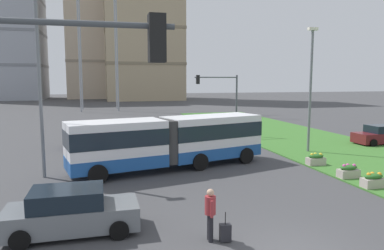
{
  "coord_description": "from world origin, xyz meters",
  "views": [
    {
      "loc": [
        -5.49,
        -9.13,
        5.22
      ],
      "look_at": [
        0.49,
        14.13,
        2.2
      ],
      "focal_mm": 33.67,
      "sensor_mm": 36.0,
      "label": 1
    }
  ],
  "objects_px": {
    "traffic_light_far_right": "(222,94)",
    "rolling_suitcase": "(225,232)",
    "car_maroon_sedan": "(381,135)",
    "car_grey_wagon": "(71,212)",
    "flower_planter_3": "(316,159)",
    "flower_planter_2": "(348,171)",
    "streetlight_median": "(311,85)",
    "articulated_bus": "(170,141)",
    "flower_planter_1": "(373,180)",
    "apartment_tower_westcentre": "(101,29)",
    "apartment_tower_west": "(0,0)",
    "traffic_light_near_left": "(38,139)",
    "streetlight_left": "(39,77)",
    "pedestrian_crossing": "(210,211)",
    "car_navy_sedan": "(94,137)"
  },
  "relations": [
    {
      "from": "articulated_bus",
      "to": "streetlight_median",
      "type": "xyz_separation_m",
      "value": [
        10.58,
        2.21,
        3.21
      ]
    },
    {
      "from": "flower_planter_3",
      "to": "traffic_light_near_left",
      "type": "xyz_separation_m",
      "value": [
        -13.62,
        -12.76,
        3.85
      ]
    },
    {
      "from": "car_maroon_sedan",
      "to": "flower_planter_2",
      "type": "height_order",
      "value": "car_maroon_sedan"
    },
    {
      "from": "articulated_bus",
      "to": "apartment_tower_westcentre",
      "type": "height_order",
      "value": "apartment_tower_westcentre"
    },
    {
      "from": "rolling_suitcase",
      "to": "streetlight_median",
      "type": "bearing_deg",
      "value": 48.81
    },
    {
      "from": "traffic_light_near_left",
      "to": "rolling_suitcase",
      "type": "bearing_deg",
      "value": 42.34
    },
    {
      "from": "pedestrian_crossing",
      "to": "apartment_tower_westcentre",
      "type": "relative_size",
      "value": 0.04
    },
    {
      "from": "pedestrian_crossing",
      "to": "streetlight_left",
      "type": "xyz_separation_m",
      "value": [
        -6.37,
        9.59,
        4.37
      ]
    },
    {
      "from": "rolling_suitcase",
      "to": "streetlight_median",
      "type": "relative_size",
      "value": 0.11
    },
    {
      "from": "articulated_bus",
      "to": "car_navy_sedan",
      "type": "bearing_deg",
      "value": 118.57
    },
    {
      "from": "flower_planter_2",
      "to": "streetlight_left",
      "type": "bearing_deg",
      "value": 164.41
    },
    {
      "from": "car_maroon_sedan",
      "to": "traffic_light_far_right",
      "type": "relative_size",
      "value": 0.78
    },
    {
      "from": "pedestrian_crossing",
      "to": "apartment_tower_westcentre",
      "type": "distance_m",
      "value": 100.46
    },
    {
      "from": "pedestrian_crossing",
      "to": "streetlight_left",
      "type": "distance_m",
      "value": 12.31
    },
    {
      "from": "articulated_bus",
      "to": "apartment_tower_westcentre",
      "type": "xyz_separation_m",
      "value": [
        -3.02,
        88.79,
        18.23
      ]
    },
    {
      "from": "car_grey_wagon",
      "to": "traffic_light_near_left",
      "type": "relative_size",
      "value": 0.7
    },
    {
      "from": "car_maroon_sedan",
      "to": "car_grey_wagon",
      "type": "relative_size",
      "value": 1.0
    },
    {
      "from": "articulated_bus",
      "to": "car_maroon_sedan",
      "type": "relative_size",
      "value": 2.72
    },
    {
      "from": "flower_planter_3",
      "to": "traffic_light_far_right",
      "type": "height_order",
      "value": "traffic_light_far_right"
    },
    {
      "from": "rolling_suitcase",
      "to": "flower_planter_3",
      "type": "relative_size",
      "value": 0.88
    },
    {
      "from": "flower_planter_3",
      "to": "car_navy_sedan",
      "type": "bearing_deg",
      "value": 143.04
    },
    {
      "from": "rolling_suitcase",
      "to": "flower_planter_3",
      "type": "height_order",
      "value": "rolling_suitcase"
    },
    {
      "from": "traffic_light_far_right",
      "to": "apartment_tower_westcentre",
      "type": "xyz_separation_m",
      "value": [
        -9.92,
        78.2,
        15.96
      ]
    },
    {
      "from": "flower_planter_3",
      "to": "traffic_light_far_right",
      "type": "xyz_separation_m",
      "value": [
        -1.78,
        12.24,
        3.5
      ]
    },
    {
      "from": "pedestrian_crossing",
      "to": "traffic_light_far_right",
      "type": "bearing_deg",
      "value": 69.84
    },
    {
      "from": "car_navy_sedan",
      "to": "apartment_tower_westcentre",
      "type": "xyz_separation_m",
      "value": [
        1.49,
        80.52,
        19.13
      ]
    },
    {
      "from": "car_navy_sedan",
      "to": "flower_planter_3",
      "type": "distance_m",
      "value": 16.51
    },
    {
      "from": "car_maroon_sedan",
      "to": "pedestrian_crossing",
      "type": "distance_m",
      "value": 23.04
    },
    {
      "from": "apartment_tower_west",
      "to": "car_navy_sedan",
      "type": "bearing_deg",
      "value": -72.91
    },
    {
      "from": "rolling_suitcase",
      "to": "streetlight_left",
      "type": "xyz_separation_m",
      "value": [
        -6.82,
        9.79,
        5.05
      ]
    },
    {
      "from": "pedestrian_crossing",
      "to": "flower_planter_3",
      "type": "relative_size",
      "value": 1.58
    },
    {
      "from": "streetlight_left",
      "to": "pedestrian_crossing",
      "type": "bearing_deg",
      "value": -56.4
    },
    {
      "from": "rolling_suitcase",
      "to": "streetlight_median",
      "type": "distance_m",
      "value": 16.92
    },
    {
      "from": "car_navy_sedan",
      "to": "streetlight_median",
      "type": "height_order",
      "value": "streetlight_median"
    },
    {
      "from": "flower_planter_2",
      "to": "flower_planter_3",
      "type": "distance_m",
      "value": 2.97
    },
    {
      "from": "streetlight_median",
      "to": "flower_planter_2",
      "type": "bearing_deg",
      "value": -105.52
    },
    {
      "from": "rolling_suitcase",
      "to": "traffic_light_far_right",
      "type": "bearing_deg",
      "value": 71.14
    },
    {
      "from": "pedestrian_crossing",
      "to": "flower_planter_1",
      "type": "xyz_separation_m",
      "value": [
        9.28,
        3.43,
        -0.58
      ]
    },
    {
      "from": "traffic_light_far_right",
      "to": "rolling_suitcase",
      "type": "bearing_deg",
      "value": -108.86
    },
    {
      "from": "rolling_suitcase",
      "to": "flower_planter_2",
      "type": "bearing_deg",
      "value": 31.55
    },
    {
      "from": "rolling_suitcase",
      "to": "flower_planter_2",
      "type": "distance_m",
      "value": 10.36
    },
    {
      "from": "flower_planter_3",
      "to": "traffic_light_near_left",
      "type": "height_order",
      "value": "traffic_light_near_left"
    },
    {
      "from": "rolling_suitcase",
      "to": "streetlight_left",
      "type": "distance_m",
      "value": 12.96
    },
    {
      "from": "car_maroon_sedan",
      "to": "flower_planter_2",
      "type": "distance_m",
      "value": 12.52
    },
    {
      "from": "flower_planter_1",
      "to": "apartment_tower_westcentre",
      "type": "distance_m",
      "value": 97.88
    },
    {
      "from": "rolling_suitcase",
      "to": "apartment_tower_west",
      "type": "xyz_separation_m",
      "value": [
        -28.32,
        96.27,
        25.54
      ]
    },
    {
      "from": "apartment_tower_westcentre",
      "to": "car_grey_wagon",
      "type": "bearing_deg",
      "value": -91.17
    },
    {
      "from": "car_grey_wagon",
      "to": "streetlight_median",
      "type": "xyz_separation_m",
      "value": [
        15.59,
        10.34,
        4.11
      ]
    },
    {
      "from": "traffic_light_near_left",
      "to": "car_grey_wagon",
      "type": "bearing_deg",
      "value": 90.62
    },
    {
      "from": "car_maroon_sedan",
      "to": "apartment_tower_westcentre",
      "type": "xyz_separation_m",
      "value": [
        -21.14,
        85.21,
        19.13
      ]
    }
  ]
}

